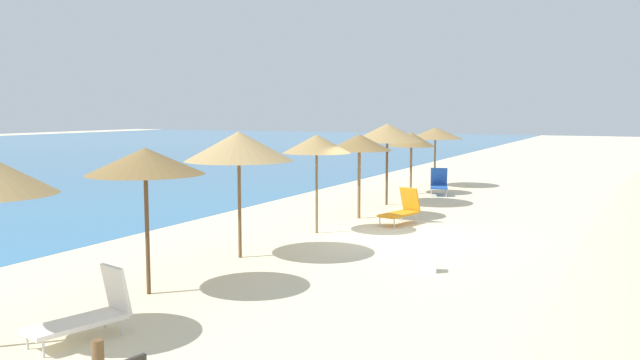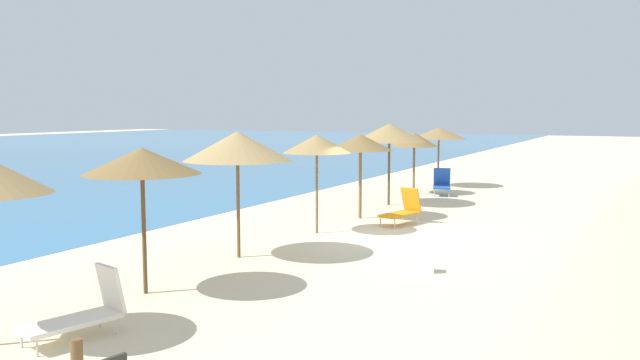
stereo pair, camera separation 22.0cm
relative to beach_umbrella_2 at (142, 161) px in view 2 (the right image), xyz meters
The scene contains 12 objects.
ground_plane 7.95m from the beach_umbrella_2, 15.10° to the right, with size 160.00×160.00×0.00m, color beige.
beach_umbrella_2 is the anchor object (origin of this frame).
beach_umbrella_3 3.35m from the beach_umbrella_2, ahead, with size 2.52×2.52×2.96m.
beach_umbrella_4 6.91m from the beach_umbrella_2, ahead, with size 1.92×1.92×2.78m.
beach_umbrella_5 9.80m from the beach_umbrella_2, ahead, with size 2.07×2.07×2.70m.
beach_umbrella_6 13.03m from the beach_umbrella_2, ahead, with size 2.64×2.64×2.98m.
beach_umbrella_7 16.45m from the beach_umbrella_2, ahead, with size 1.95×1.95×2.56m.
beach_umbrella_8 19.47m from the beach_umbrella_2, ahead, with size 2.46×2.46×2.69m.
lounge_chair_0 3.22m from the beach_umbrella_2, 160.22° to the right, with size 1.61×0.97×1.05m.
lounge_chair_1 16.85m from the beach_umbrella_2, ahead, with size 1.46×1.03×1.09m.
lounge_chair_3 9.71m from the beach_umbrella_2, 10.89° to the right, with size 1.60×0.94×1.10m.
cooler_box 6.22m from the beach_umbrella_2, 46.58° to the right, with size 0.43×0.31×0.32m, color white.
Camera 2 is at (-16.56, -6.41, 3.43)m, focal length 36.70 mm.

